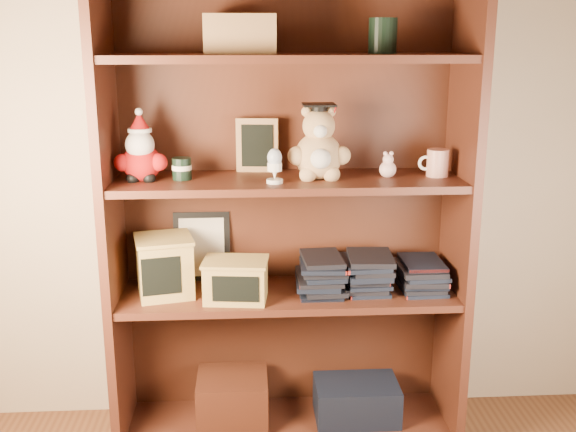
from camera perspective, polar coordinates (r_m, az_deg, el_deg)
name	(u,v)px	position (r m, az deg, el deg)	size (l,w,h in m)	color
room_envelope	(334,29)	(0.88, 3.92, 15.55)	(3.04, 3.04, 2.51)	brown
bookcase	(286,224)	(2.32, -0.14, -0.66)	(1.20, 0.35, 1.60)	#4D2316
shelf_lower	(288,295)	(2.35, 0.00, -6.68)	(1.14, 0.33, 0.02)	#4D2316
shelf_upper	(288,182)	(2.23, 0.00, 2.92)	(1.14, 0.33, 0.02)	#4D2316
santa_plush	(141,154)	(2.23, -12.35, 5.18)	(0.17, 0.12, 0.24)	#A50F0F
teachers_tin	(182,168)	(2.23, -8.98, 4.00)	(0.06, 0.06, 0.07)	black
chalkboard_plaque	(257,146)	(2.32, -2.62, 5.93)	(0.14, 0.08, 0.18)	#9E7547
egg_cup	(275,165)	(2.14, -1.14, 4.38)	(0.05, 0.05, 0.11)	white
grad_teddy_bear	(319,150)	(2.21, 2.62, 5.64)	(0.21, 0.18, 0.25)	tan
pink_figurine	(388,167)	(2.27, 8.45, 4.13)	(0.06, 0.06, 0.09)	beige
teacher_mug	(437,163)	(2.30, 12.49, 4.41)	(0.10, 0.07, 0.09)	silver
certificate_frame	(202,246)	(2.43, -7.29, -2.58)	(0.20, 0.05, 0.25)	black
treats_box	(165,266)	(2.32, -10.41, -4.15)	(0.22, 0.22, 0.20)	tan
pencils_box	(236,280)	(2.25, -4.45, -5.40)	(0.23, 0.17, 0.14)	tan
book_stack_left	(320,273)	(2.33, 2.76, -4.86)	(0.14, 0.20, 0.13)	black
book_stack_mid	(367,272)	(2.35, 6.70, -4.75)	(0.14, 0.20, 0.13)	black
book_stack_right	(419,273)	(2.39, 11.06, -4.78)	(0.14, 0.20, 0.11)	black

